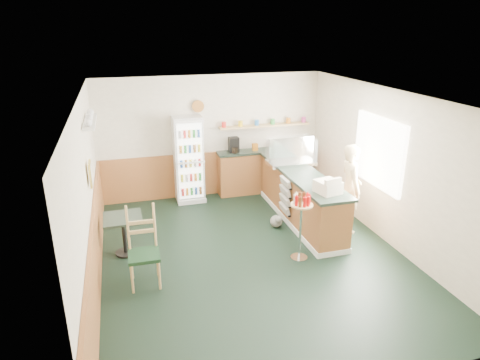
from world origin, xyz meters
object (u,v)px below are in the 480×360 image
object	(u,v)px
cash_register	(328,187)
drinks_fridge	(189,160)
display_case	(291,151)
condiment_stand	(301,215)
shopkeeper	(350,188)
cafe_table	(124,228)
cafe_chair	(143,243)

from	to	relation	value
cash_register	drinks_fridge	bearing A→B (deg)	112.51
display_case	cash_register	bearing A→B (deg)	-90.00
condiment_stand	display_case	bearing A→B (deg)	72.73
shopkeeper	condiment_stand	world-z (taller)	shopkeeper
cash_register	condiment_stand	size ratio (longest dim) A/B	0.33
cafe_table	cafe_chair	world-z (taller)	cafe_chair
drinks_fridge	condiment_stand	bearing A→B (deg)	-66.28
condiment_stand	cafe_table	xyz separation A→B (m)	(-2.80, 0.95, -0.31)
display_case	cash_register	distance (m)	1.64
drinks_fridge	cafe_chair	distance (m)	3.24
cafe_table	cafe_chair	xyz separation A→B (m)	(0.27, -0.92, 0.15)
cash_register	condiment_stand	world-z (taller)	cash_register
cash_register	condiment_stand	bearing A→B (deg)	-166.68
cafe_table	condiment_stand	bearing A→B (deg)	-18.79
condiment_stand	cafe_table	size ratio (longest dim) A/B	1.66
drinks_fridge	cafe_table	distance (m)	2.58
shopkeeper	cafe_table	distance (m)	4.12
drinks_fridge	cafe_table	xyz separation A→B (m)	(-1.47, -2.07, -0.45)
cash_register	shopkeeper	distance (m)	0.87
cash_register	cafe_table	bearing A→B (deg)	156.31
drinks_fridge	condiment_stand	world-z (taller)	drinks_fridge
display_case	cafe_chair	world-z (taller)	display_case
display_case	cafe_table	world-z (taller)	display_case
drinks_fridge	display_case	size ratio (longest dim) A/B	1.97
drinks_fridge	cash_register	xyz separation A→B (m)	(1.93, -2.73, 0.18)
shopkeeper	cafe_chair	size ratio (longest dim) A/B	1.38
cash_register	cafe_chair	xyz separation A→B (m)	(-3.13, -0.26, -0.48)
drinks_fridge	shopkeeper	bearing A→B (deg)	-41.07
shopkeeper	drinks_fridge	bearing A→B (deg)	57.15
cafe_table	cafe_chair	bearing A→B (deg)	-73.87
condiment_stand	drinks_fridge	bearing A→B (deg)	113.72
drinks_fridge	display_case	distance (m)	2.24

